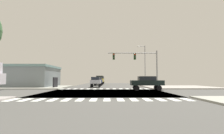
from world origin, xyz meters
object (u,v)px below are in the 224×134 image
pickup_nearside_1 (101,80)px  pickup_leading_2 (100,80)px  bank_building (15,76)px  sedan_outer_4 (96,81)px  sedan_crossing_2 (147,82)px  street_lamp (144,62)px  sedan_farside_1 (98,81)px  traffic_signal_mast (137,60)px

pickup_nearside_1 → pickup_leading_2: bearing=90.0°
bank_building → sedan_outer_4: size_ratio=3.86×
sedan_crossing_2 → pickup_leading_2: (-7.48, 25.16, 0.17)m
street_lamp → sedan_crossing_2: street_lamp is taller
sedan_farside_1 → sedan_crossing_2: same height
bank_building → pickup_nearside_1: bearing=56.4°
street_lamp → pickup_leading_2: street_lamp is taller
street_lamp → pickup_leading_2: 14.92m
bank_building → sedan_farside_1: (15.59, 6.83, -0.90)m
traffic_signal_mast → sedan_outer_4: (-6.87, 5.40, -3.38)m
sedan_farside_1 → sedan_crossing_2: bearing=112.7°
traffic_signal_mast → sedan_farside_1: size_ratio=1.83×
sedan_crossing_2 → sedan_outer_4: size_ratio=1.00×
pickup_nearside_1 → sedan_crossing_2: pickup_nearside_1 is taller
sedan_farside_1 → pickup_leading_2: size_ratio=0.84×
sedan_crossing_2 → sedan_outer_4: 12.23m
sedan_crossing_2 → pickup_leading_2: pickup_leading_2 is taller
bank_building → sedan_outer_4: 15.68m
bank_building → sedan_crossing_2: bank_building is taller
street_lamp → sedan_outer_4: (-9.99, -5.09, -4.03)m
pickup_nearside_1 → sedan_farside_1: size_ratio=1.19×
sedan_crossing_2 → sedan_outer_4: same height
street_lamp → sedan_farside_1: 11.21m
sedan_crossing_2 → traffic_signal_mast: bearing=-171.8°
traffic_signal_mast → street_lamp: 10.97m
traffic_signal_mast → pickup_nearside_1: 31.21m
sedan_farside_1 → traffic_signal_mast: bearing=116.7°
sedan_farside_1 → sedan_outer_4: same height
pickup_nearside_1 → sedan_outer_4: (0.00, -24.88, -0.17)m
street_lamp → sedan_farside_1: (-9.99, 3.13, -4.03)m
bank_building → street_lamp: bearing=8.2°
sedan_crossing_2 → sedan_outer_4: (-7.48, 9.68, 0.00)m
sedan_crossing_2 → pickup_nearside_1: bearing=-167.8°
traffic_signal_mast → pickup_leading_2: (-6.87, 20.89, -3.20)m
street_lamp → sedan_crossing_2: size_ratio=2.02×
sedan_crossing_2 → pickup_leading_2: 26.25m
sedan_farside_1 → sedan_crossing_2: (7.48, -17.90, 0.00)m
sedan_farside_1 → sedan_outer_4: (0.00, -8.22, 0.00)m
pickup_nearside_1 → sedan_farside_1: (0.00, -16.66, -0.17)m
sedan_farside_1 → pickup_nearside_1: bearing=-90.0°
pickup_nearside_1 → sedan_farside_1: bearing=90.0°
bank_building → pickup_nearside_1: 28.20m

